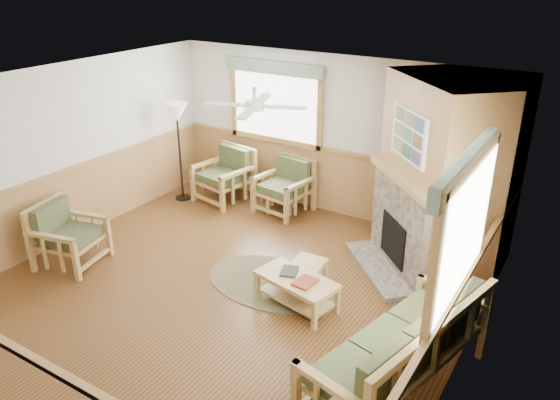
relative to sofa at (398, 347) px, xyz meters
The scene contains 22 objects.
floor 2.65m from the sofa, 168.64° to the left, with size 6.00×6.00×0.01m, color #593718.
ceiling 3.41m from the sofa, 168.64° to the left, with size 6.00×6.00×0.01m, color white.
wall_back 4.42m from the sofa, 125.98° to the left, with size 6.00×0.02×2.70m, color silver.
wall_left 5.64m from the sofa, behind, with size 0.02×6.00×2.70m, color silver.
wall_right 1.09m from the sofa, 48.70° to the left, with size 0.02×6.00×2.70m, color silver.
wainscot 2.60m from the sofa, 168.64° to the left, with size 6.00×6.00×1.10m, color #AB7C45, non-canonical shape.
fireplace 2.75m from the sofa, 101.04° to the left, with size 2.20×2.20×2.70m, color #AB7C45, non-canonical shape.
window_back 5.43m from the sofa, 136.43° to the left, with size 1.90×0.16×1.50m, color white, non-canonical shape.
window_right 2.09m from the sofa, 37.29° to the left, with size 0.16×1.90×1.50m, color white, non-canonical shape.
ceiling_fan 3.22m from the sofa, 160.15° to the left, with size 1.24×1.24×0.36m, color white, non-canonical shape.
sofa is the anchor object (origin of this frame).
armchair_back_left 5.26m from the sofa, 146.72° to the left, with size 0.86×0.86×0.97m, color tan, non-canonical shape.
armchair_back_right 4.45m from the sofa, 136.55° to the left, with size 0.82×0.82×0.92m, color tan, non-canonical shape.
armchair_left 4.88m from the sofa, behind, with size 0.82×0.82×0.92m, color tan, non-canonical shape.
coffee_table 1.75m from the sofa, 156.29° to the left, with size 1.04×0.52×0.41m, color tan, non-canonical shape.
end_table_chairs 4.50m from the sofa, 137.03° to the left, with size 0.46×0.44×0.52m, color tan, non-canonical shape.
footstool 2.09m from the sofa, 144.74° to the left, with size 0.42×0.42×0.37m, color tan, non-canonical shape.
braided_rug 2.41m from the sofa, 155.23° to the left, with size 1.89×1.89×0.01m, color brown.
floor_lamp_left 5.71m from the sofa, 153.46° to the left, with size 0.41×0.41×1.80m, color black, non-canonical shape.
floor_lamp_right 1.75m from the sofa, 90.00° to the left, with size 0.35×0.35×1.54m, color black, non-canonical shape.
book_red 1.57m from the sofa, 155.76° to the left, with size 0.22×0.30×0.03m, color maroon.
book_dark 1.89m from the sofa, 156.18° to the left, with size 0.20×0.27×0.03m, color black.
Camera 1 is at (3.88, -4.86, 4.03)m, focal length 35.00 mm.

